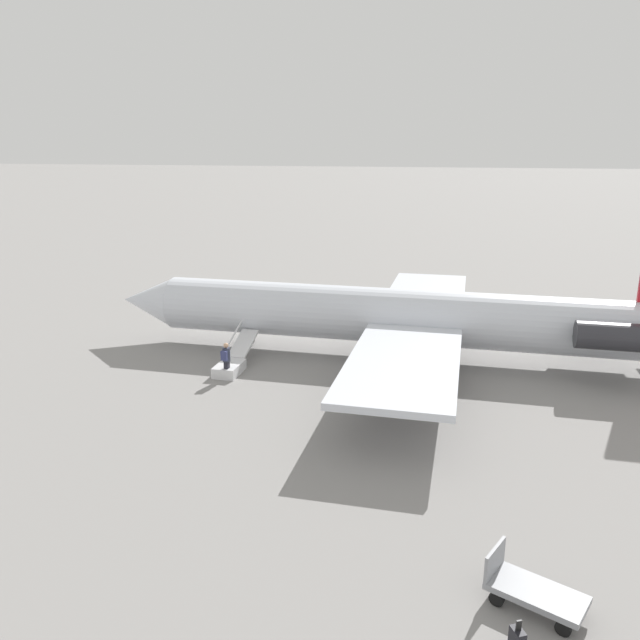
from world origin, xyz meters
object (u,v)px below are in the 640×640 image
Objects in this scene: airplane_main at (413,316)px; luggage_cart at (531,590)px; passenger at (226,358)px; boarding_stairs at (232,363)px.

luggage_cart is at bearing 104.35° from airplane_main.
passenger is (7.99, 5.16, -1.20)m from airplane_main.
boarding_stairs is 18.47m from luggage_cart.
passenger is 17.63m from luggage_cart.
passenger is (-0.16, 1.05, 0.62)m from boarding_stairs.
boarding_stairs is 2.32× the size of passenger.
boarding_stairs is at bearing 25.54° from airplane_main.
boarding_stairs is 1.65× the size of luggage_cart.
airplane_main is 9.59m from passenger.
airplane_main is 7.65× the size of boarding_stairs.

